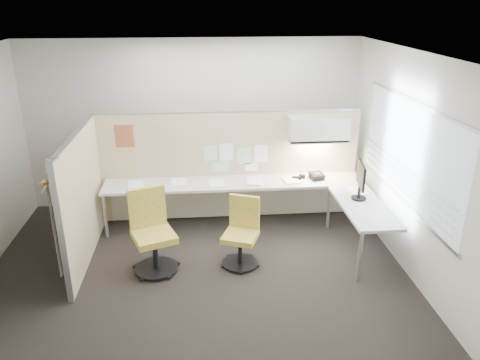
{
  "coord_description": "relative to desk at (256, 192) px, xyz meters",
  "views": [
    {
      "loc": [
        0.09,
        -5.42,
        3.4
      ],
      "look_at": [
        0.65,
        0.8,
        0.94
      ],
      "focal_mm": 35.0,
      "sensor_mm": 36.0,
      "label": 1
    }
  ],
  "objects": [
    {
      "name": "partition_back",
      "position": [
        -0.38,
        0.47,
        0.27
      ],
      "size": [
        4.1,
        0.06,
        1.75
      ],
      "primitive_type": "cube",
      "color": "tan",
      "rests_on": "floor"
    },
    {
      "name": "chair_left",
      "position": [
        -1.5,
        -1.04,
        -0.09
      ],
      "size": [
        0.66,
        0.67,
        1.09
      ],
      "rotation": [
        0.0,
        0.0,
        0.36
      ],
      "color": "black",
      "rests_on": "floor"
    },
    {
      "name": "paper_stack_4",
      "position": [
        0.55,
        0.1,
        0.14
      ],
      "size": [
        0.27,
        0.33,
        0.02
      ],
      "primitive_type": "cube",
      "rotation": [
        0.0,
        0.0,
        0.13
      ],
      "color": "white",
      "rests_on": "desk"
    },
    {
      "name": "paper_stack_3",
      "position": [
        -0.01,
        0.17,
        0.14
      ],
      "size": [
        0.24,
        0.31,
        0.02
      ],
      "primitive_type": "cube",
      "rotation": [
        0.0,
        0.0,
        0.02
      ],
      "color": "white",
      "rests_on": "desk"
    },
    {
      "name": "tape_dispenser",
      "position": [
        0.75,
        0.21,
        0.16
      ],
      "size": [
        0.11,
        0.09,
        0.06
      ],
      "primitive_type": "cube",
      "rotation": [
        0.0,
        0.0,
        -0.31
      ],
      "color": "black",
      "rests_on": "desk"
    },
    {
      "name": "coat_hook",
      "position": [
        -2.51,
        -1.63,
        0.8
      ],
      "size": [
        0.18,
        0.49,
        1.44
      ],
      "color": "silver",
      "rests_on": "partition_left"
    },
    {
      "name": "window_pane",
      "position": [
        1.79,
        -1.13,
        0.95
      ],
      "size": [
        0.01,
        2.8,
        1.3
      ],
      "primitive_type": "cube",
      "color": "#9BA8B4",
      "rests_on": "wall_right"
    },
    {
      "name": "wall_front",
      "position": [
        -0.93,
        -3.38,
        0.8
      ],
      "size": [
        5.5,
        0.02,
        2.8
      ],
      "primitive_type": "cube",
      "color": "beige",
      "rests_on": "ground"
    },
    {
      "name": "paper_stack_6",
      "position": [
        -0.02,
        0.08,
        0.14
      ],
      "size": [
        0.29,
        0.35,
        0.03
      ],
      "primitive_type": "cube",
      "rotation": [
        0.0,
        0.0,
        -0.24
      ],
      "color": "white",
      "rests_on": "desk"
    },
    {
      "name": "phone",
      "position": [
        0.96,
        0.14,
        0.18
      ],
      "size": [
        0.25,
        0.23,
        0.12
      ],
      "rotation": [
        0.0,
        0.0,
        0.24
      ],
      "color": "black",
      "rests_on": "desk"
    },
    {
      "name": "desk",
      "position": [
        0.0,
        0.0,
        0.0
      ],
      "size": [
        4.0,
        2.07,
        0.73
      ],
      "color": "beige",
      "rests_on": "floor"
    },
    {
      "name": "chair_right",
      "position": [
        -0.32,
        -1.01,
        -0.17
      ],
      "size": [
        0.56,
        0.57,
        0.92
      ],
      "rotation": [
        0.0,
        0.0,
        -0.38
      ],
      "color": "black",
      "rests_on": "floor"
    },
    {
      "name": "poster",
      "position": [
        -1.98,
        0.44,
        0.82
      ],
      "size": [
        0.28,
        0.0,
        0.35
      ],
      "primitive_type": "cube",
      "color": "#DB4D1B",
      "rests_on": "partition_back"
    },
    {
      "name": "stapler",
      "position": [
        0.65,
        0.16,
        0.15
      ],
      "size": [
        0.14,
        0.06,
        0.05
      ],
      "primitive_type": "cube",
      "rotation": [
        0.0,
        0.0,
        -0.15
      ],
      "color": "black",
      "rests_on": "desk"
    },
    {
      "name": "paper_stack_2",
      "position": [
        -0.61,
        0.04,
        0.15
      ],
      "size": [
        0.24,
        0.31,
        0.03
      ],
      "primitive_type": "cube",
      "rotation": [
        0.0,
        0.0,
        0.04
      ],
      "color": "white",
      "rests_on": "desk"
    },
    {
      "name": "floor",
      "position": [
        -0.93,
        -1.13,
        -0.61
      ],
      "size": [
        5.5,
        4.5,
        0.01
      ],
      "primitive_type": "cube",
      "color": "black",
      "rests_on": "ground"
    },
    {
      "name": "paper_stack_5",
      "position": [
        1.45,
        -0.39,
        0.14
      ],
      "size": [
        0.25,
        0.32,
        0.02
      ],
      "primitive_type": "cube",
      "rotation": [
        0.0,
        0.0,
        0.08
      ],
      "color": "white",
      "rests_on": "desk"
    },
    {
      "name": "wall_right",
      "position": [
        1.82,
        -1.13,
        0.8
      ],
      "size": [
        0.02,
        4.5,
        2.8
      ],
      "primitive_type": "cube",
      "color": "beige",
      "rests_on": "ground"
    },
    {
      "name": "monitor",
      "position": [
        1.37,
        -0.67,
        0.44
      ],
      "size": [
        0.21,
        0.51,
        0.53
      ],
      "rotation": [
        0.0,
        0.0,
        1.41
      ],
      "color": "black",
      "rests_on": "desk"
    },
    {
      "name": "paper_stack_1",
      "position": [
        -1.19,
        0.2,
        0.14
      ],
      "size": [
        0.24,
        0.3,
        0.02
      ],
      "primitive_type": "cube",
      "rotation": [
        0.0,
        0.0,
        -0.02
      ],
      "color": "white",
      "rests_on": "desk"
    },
    {
      "name": "task_light_strip",
      "position": [
        0.97,
        0.26,
        0.7
      ],
      "size": [
        0.6,
        0.06,
        0.02
      ],
      "primitive_type": "cube",
      "color": "#FFEABF",
      "rests_on": "overhead_bin"
    },
    {
      "name": "ceiling",
      "position": [
        -0.93,
        -1.13,
        2.2
      ],
      "size": [
        5.5,
        4.5,
        0.01
      ],
      "primitive_type": "cube",
      "color": "white",
      "rests_on": "wall_back"
    },
    {
      "name": "overhead_bin",
      "position": [
        0.97,
        0.26,
        0.91
      ],
      "size": [
        0.9,
        0.36,
        0.38
      ],
      "primitive_type": "cube",
      "color": "beige",
      "rests_on": "partition_back"
    },
    {
      "name": "wall_back",
      "position": [
        -0.93,
        1.12,
        0.8
      ],
      "size": [
        5.5,
        0.02,
        2.8
      ],
      "primitive_type": "cube",
      "color": "beige",
      "rests_on": "ground"
    },
    {
      "name": "partition_left",
      "position": [
        -2.43,
        -0.63,
        0.27
      ],
      "size": [
        0.06,
        2.2,
        1.75
      ],
      "primitive_type": "cube",
      "color": "tan",
      "rests_on": "floor"
    },
    {
      "name": "pinned_papers",
      "position": [
        -0.3,
        0.44,
        0.43
      ],
      "size": [
        1.01,
        0.0,
        0.47
      ],
      "color": "#8CBF8C",
      "rests_on": "partition_back"
    },
    {
      "name": "paper_stack_0",
      "position": [
        -1.83,
        0.11,
        0.15
      ],
      "size": [
        0.27,
        0.33,
        0.03
      ],
      "primitive_type": "cube",
      "rotation": [
        0.0,
        0.0,
        0.13
      ],
      "color": "white",
      "rests_on": "desk"
    }
  ]
}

